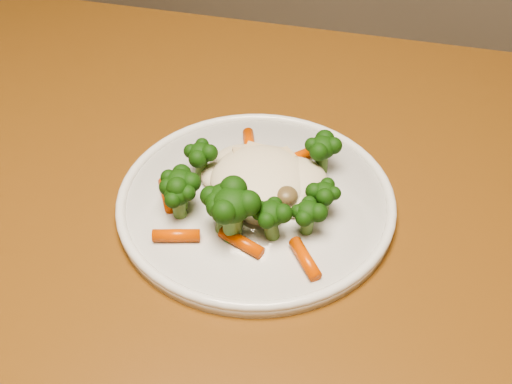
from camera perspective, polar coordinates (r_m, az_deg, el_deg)
dining_table at (r=0.74m, az=-3.27°, el=-6.56°), size 1.18×0.83×0.75m
plate at (r=0.65m, az=0.00°, el=-0.91°), size 0.28×0.28×0.01m
meal at (r=0.62m, az=-0.49°, el=0.38°), size 0.19×0.19×0.05m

